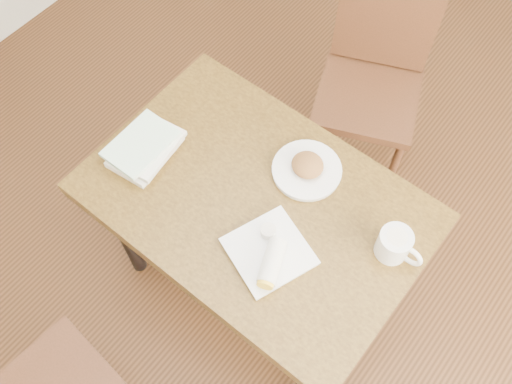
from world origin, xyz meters
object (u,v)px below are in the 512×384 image
Objects in this scene: chair_far at (374,71)px; coffee_mug at (395,245)px; plate_burrito at (270,255)px; table at (256,213)px; plate_scone at (307,168)px; book_stack at (145,148)px.

coffee_mug is (0.51, -0.75, 0.26)m from chair_far.
coffee_mug is 0.52× the size of plate_burrito.
plate_scone reaches higher than table.
plate_scone is 0.38m from coffee_mug.
plate_scone is (0.13, -0.68, 0.22)m from chair_far.
chair_far is 3.67× the size of book_stack.
plate_burrito is 1.13× the size of book_stack.
coffee_mug is at bearing -55.95° from chair_far.
coffee_mug is 0.38m from plate_burrito.
table is 0.43m from book_stack.
plate_burrito is at bearing -138.23° from coffee_mug.
plate_burrito is 0.57m from book_stack.
coffee_mug is at bearing -10.21° from plate_scone.
table is 0.88m from chair_far.
book_stack is at bearing -165.92° from coffee_mug.
table is 7.19× the size of coffee_mug.
coffee_mug reaches higher than book_stack.
coffee_mug is 0.59× the size of book_stack.
chair_far reaches higher than table.
book_stack reaches higher than table.
coffee_mug reaches higher than table.
plate_scone is at bearing 106.36° from plate_burrito.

